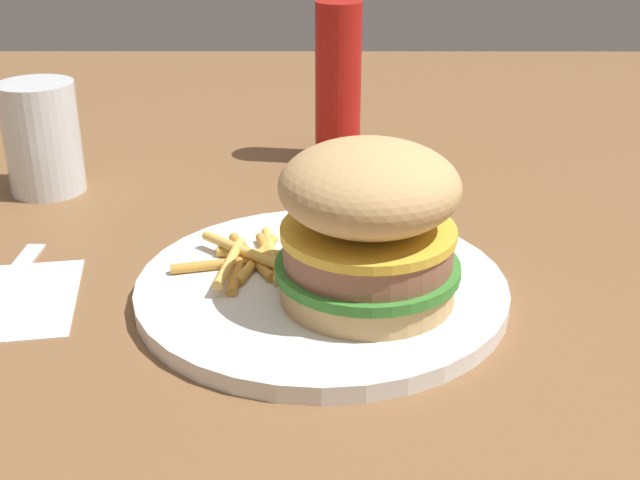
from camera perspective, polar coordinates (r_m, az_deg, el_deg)
ground_plane at (r=0.56m, az=0.39°, el=-4.34°), size 1.60×1.60×0.00m
plate at (r=0.56m, az=-0.00°, el=-3.34°), size 0.25×0.25×0.01m
sandwich at (r=0.52m, az=3.66°, el=1.17°), size 0.12×0.12×0.10m
fries_pile at (r=0.58m, az=-4.52°, el=-1.24°), size 0.10×0.10×0.01m
drink_glass at (r=0.77m, az=-18.31°, el=6.30°), size 0.07×0.07×0.10m
ketchup_bottle at (r=0.81m, az=1.45°, el=10.77°), size 0.04×0.04×0.15m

